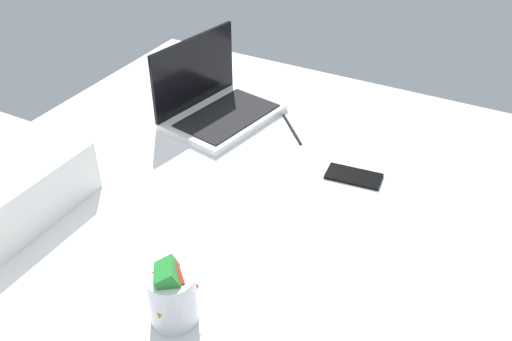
# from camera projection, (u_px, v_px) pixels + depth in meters

# --- Properties ---
(bed_mattress) EXTENTS (1.80, 1.40, 0.18)m
(bed_mattress) POSITION_uv_depth(u_px,v_px,m) (199.00, 261.00, 1.32)
(bed_mattress) COLOR white
(bed_mattress) RESTS_ON ground
(laptop) EXTENTS (0.37, 0.29, 0.23)m
(laptop) POSITION_uv_depth(u_px,v_px,m) (215.00, 104.00, 1.66)
(laptop) COLOR silver
(laptop) RESTS_ON bed_mattress
(snack_cup) EXTENTS (0.10, 0.10, 0.14)m
(snack_cup) POSITION_uv_depth(u_px,v_px,m) (172.00, 295.00, 1.03)
(snack_cup) COLOR silver
(snack_cup) RESTS_ON bed_mattress
(cell_phone) EXTENTS (0.08, 0.15, 0.01)m
(cell_phone) POSITION_uv_depth(u_px,v_px,m) (354.00, 176.00, 1.43)
(cell_phone) COLOR black
(cell_phone) RESTS_ON bed_mattress
(charger_cable) EXTENTS (0.13, 0.12, 0.01)m
(charger_cable) POSITION_uv_depth(u_px,v_px,m) (291.00, 129.00, 1.63)
(charger_cable) COLOR black
(charger_cable) RESTS_ON bed_mattress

